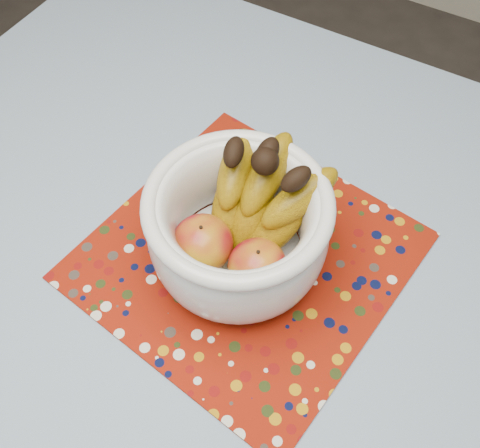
{
  "coord_description": "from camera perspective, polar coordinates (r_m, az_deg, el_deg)",
  "views": [
    {
      "loc": [
        0.23,
        -0.26,
        1.48
      ],
      "look_at": [
        0.01,
        0.11,
        0.85
      ],
      "focal_mm": 42.0,
      "sensor_mm": 36.0,
      "label": 1
    }
  ],
  "objects": [
    {
      "name": "placemat",
      "position": [
        0.84,
        0.65,
        -3.24
      ],
      "size": [
        0.48,
        0.48,
        0.0
      ],
      "primitive_type": "cube",
      "rotation": [
        0.0,
        0.0,
        -0.14
      ],
      "color": "maroon",
      "rests_on": "tablecloth"
    },
    {
      "name": "fruit_bowl",
      "position": [
        0.76,
        0.58,
        0.42
      ],
      "size": [
        0.27,
        0.27,
        0.19
      ],
      "color": "silver",
      "rests_on": "placemat"
    },
    {
      "name": "tablecloth",
      "position": [
        0.8,
        -4.72,
        -8.92
      ],
      "size": [
        1.32,
        1.32,
        0.01
      ],
      "primitive_type": "cube",
      "color": "#6482A7",
      "rests_on": "table"
    },
    {
      "name": "table",
      "position": [
        0.88,
        -4.35,
        -11.19
      ],
      "size": [
        1.2,
        1.2,
        0.75
      ],
      "color": "brown",
      "rests_on": "ground"
    }
  ]
}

